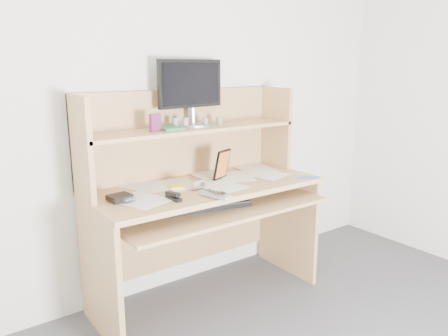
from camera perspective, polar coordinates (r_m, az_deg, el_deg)
back_wall at (r=2.81m, az=-6.10°, el=9.15°), size 3.60×0.04×2.50m
desk at (r=2.70m, az=-3.27°, el=-2.95°), size 1.40×0.70×1.30m
paper_clutter at (r=2.62m, az=-2.33°, el=-2.12°), size 1.32×0.54×0.01m
keyboard at (r=2.52m, az=-2.11°, el=-4.80°), size 0.51×0.27×0.03m
tv_remote at (r=2.36m, az=-1.21°, el=-3.51°), size 0.10×0.20×0.02m
flip_phone at (r=2.37m, az=-0.37°, el=-3.41°), size 0.06×0.09×0.02m
stapler at (r=2.34m, az=-6.60°, el=-3.57°), size 0.04×0.12×0.04m
wallet at (r=2.36m, az=-13.47°, el=-3.75°), size 0.13×0.11×0.03m
sticky_note_pad at (r=2.57m, az=-6.12°, el=-2.44°), size 0.11×0.11×0.01m
digital_camera at (r=2.52m, az=-3.44°, el=-2.14°), size 0.08×0.03×0.05m
game_case at (r=2.70m, az=-0.26°, el=0.48°), size 0.13×0.06×0.19m
blue_pen at (r=2.80m, az=10.84°, el=-1.19°), size 0.13×0.09×0.01m
card_box at (r=2.51m, az=-8.99°, el=5.87°), size 0.08×0.04×0.10m
shelf_book at (r=2.59m, az=-7.19°, el=5.20°), size 0.13×0.17×0.02m
chip_stack_a at (r=2.74m, az=-2.45°, el=6.09°), size 0.05×0.05×0.05m
chip_stack_b at (r=2.65m, az=-6.38°, el=5.89°), size 0.04×0.04×0.06m
chip_stack_c at (r=2.78m, az=-0.60°, el=6.17°), size 0.05×0.05×0.05m
chip_stack_d at (r=2.65m, az=-5.05°, el=5.94°), size 0.05×0.05×0.06m
monitor at (r=2.73m, az=-4.33°, el=10.04°), size 0.47×0.23×0.40m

